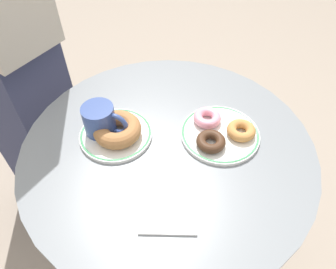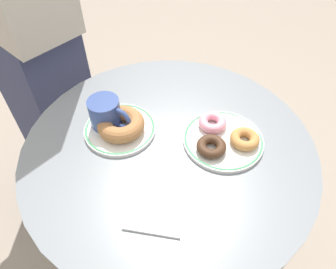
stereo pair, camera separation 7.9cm
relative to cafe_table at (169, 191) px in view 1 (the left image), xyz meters
name	(u,v)px [view 1 (the left image)]	position (x,y,z in m)	size (l,w,h in m)	color
ground_plane	(169,257)	(0.00, 0.00, -0.54)	(7.00, 7.00, 0.02)	gray
cafe_table	(169,191)	(0.00, 0.00, 0.00)	(0.75, 0.75, 0.74)	slate
plate_left	(118,134)	(-0.14, 0.03, 0.22)	(0.19, 0.19, 0.01)	white
plate_right	(222,134)	(0.14, 0.03, 0.22)	(0.21, 0.21, 0.01)	white
donut_cinnamon	(119,129)	(-0.13, 0.02, 0.25)	(0.12, 0.12, 0.04)	#A36B3D
donut_old_fashioned	(243,131)	(0.19, 0.03, 0.24)	(0.07, 0.07, 0.02)	#BC7F42
donut_pink_frosted	(209,118)	(0.11, 0.07, 0.24)	(0.07, 0.07, 0.02)	pink
donut_chocolate	(213,142)	(0.11, -0.01, 0.24)	(0.07, 0.07, 0.02)	#422819
paper_napkin	(169,208)	(0.00, -0.18, 0.22)	(0.12, 0.12, 0.01)	white
coffee_mug	(103,121)	(-0.17, 0.04, 0.26)	(0.12, 0.08, 0.09)	#334784
person_figure	(3,55)	(-0.54, 0.35, 0.26)	(0.45, 0.40, 1.60)	#2D3351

